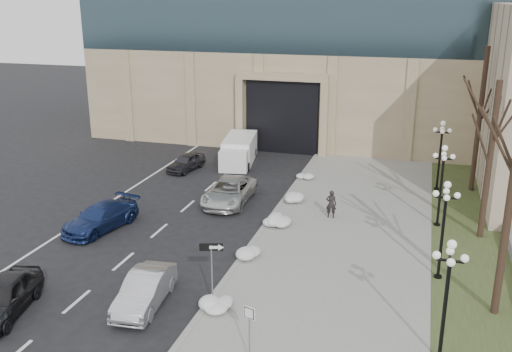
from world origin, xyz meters
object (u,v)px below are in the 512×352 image
(lamppost_b, at_px, (444,217))
(lamppost_c, at_px, (442,175))
(car_c, at_px, (101,217))
(lamppost_a, at_px, (447,285))
(keep_sign, at_px, (249,322))
(car_a, at_px, (3,297))
(box_truck, at_px, (239,151))
(one_way_sign, at_px, (215,254))
(lamppost_d, at_px, (441,146))
(car_b, at_px, (145,290))
(car_d, at_px, (229,191))
(pedestrian, at_px, (331,204))
(car_e, at_px, (186,162))

(lamppost_b, xyz_separation_m, lamppost_c, (0.00, 6.50, 0.00))
(car_c, xyz_separation_m, lamppost_a, (18.00, -7.30, 2.36))
(keep_sign, distance_m, lamppost_b, 10.66)
(car_c, bearing_deg, car_a, -71.34)
(lamppost_a, bearing_deg, keep_sign, -164.39)
(box_truck, bearing_deg, one_way_sign, -83.95)
(lamppost_b, distance_m, lamppost_d, 13.00)
(lamppost_c, height_order, lamppost_d, same)
(car_b, height_order, lamppost_c, lamppost_c)
(car_d, relative_size, lamppost_c, 1.13)
(car_a, xyz_separation_m, lamppost_a, (17.08, 1.65, 2.31))
(lamppost_a, bearing_deg, lamppost_d, 90.00)
(car_d, bearing_deg, keep_sign, -69.76)
(pedestrian, xyz_separation_m, lamppost_d, (5.95, 7.09, 2.12))
(car_a, relative_size, car_c, 0.92)
(box_truck, relative_size, one_way_sign, 2.34)
(pedestrian, bearing_deg, lamppost_a, 113.29)
(car_e, relative_size, one_way_sign, 1.33)
(car_a, xyz_separation_m, pedestrian, (11.13, 14.06, 0.19))
(lamppost_c, bearing_deg, lamppost_a, -90.00)
(car_c, bearing_deg, pedestrian, 35.79)
(box_truck, bearing_deg, lamppost_a, -65.77)
(car_b, xyz_separation_m, lamppost_d, (11.84, 18.90, 2.37))
(keep_sign, bearing_deg, pedestrian, 105.72)
(keep_sign, distance_m, lamppost_c, 16.25)
(car_e, distance_m, lamppost_d, 18.07)
(pedestrian, relative_size, one_way_sign, 0.60)
(car_e, relative_size, box_truck, 0.57)
(car_b, relative_size, car_c, 0.87)
(lamppost_d, bearing_deg, keep_sign, -106.97)
(lamppost_b, relative_size, lamppost_c, 1.00)
(car_b, height_order, car_d, car_d)
(car_e, xyz_separation_m, keep_sign, (11.40, -20.86, 0.97))
(car_e, distance_m, keep_sign, 23.79)
(car_c, height_order, lamppost_d, lamppost_d)
(car_a, height_order, box_truck, box_truck)
(one_way_sign, height_order, lamppost_b, lamppost_b)
(car_a, xyz_separation_m, lamppost_c, (17.08, 14.65, 2.31))
(car_b, distance_m, lamppost_d, 22.43)
(car_c, height_order, box_truck, box_truck)
(car_b, height_order, lamppost_a, lamppost_a)
(car_b, bearing_deg, car_e, 102.42)
(car_a, bearing_deg, one_way_sign, 9.51)
(car_a, height_order, car_c, car_a)
(car_b, bearing_deg, box_truck, 91.96)
(car_a, relative_size, lamppost_b, 0.94)
(lamppost_a, bearing_deg, lamppost_b, 90.00)
(lamppost_c, bearing_deg, car_d, 178.22)
(car_a, bearing_deg, car_d, 60.61)
(keep_sign, height_order, lamppost_a, lamppost_a)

